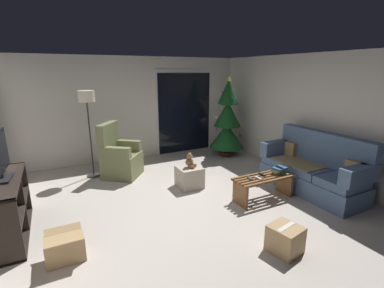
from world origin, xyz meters
The scene contains 20 objects.
ground_plane centered at (0.00, 0.00, 0.00)m, with size 7.00×7.00×0.00m, color #BCB2A8.
wall_back centered at (0.00, 3.06, 1.25)m, with size 5.72×0.12×2.50m, color silver.
wall_right centered at (2.86, 0.00, 1.25)m, with size 0.12×6.00×2.50m, color silver.
patio_door_frame centered at (1.34, 2.99, 1.10)m, with size 1.60×0.02×2.20m, color silver.
patio_door_glass centered at (1.34, 2.97, 1.05)m, with size 1.50×0.02×2.10m, color black.
couch centered at (2.32, -0.45, 0.40)m, with size 0.79×1.94×1.08m.
coffee_table centered at (1.26, -0.33, 0.28)m, with size 1.10×0.40×0.42m.
remote_black centered at (1.27, -0.26, 0.43)m, with size 0.04×0.16×0.02m, color black.
remote_silver centered at (1.10, -0.37, 0.43)m, with size 0.04×0.16×0.02m, color #ADADB2.
remote_graphite centered at (0.97, -0.30, 0.43)m, with size 0.04×0.16×0.02m, color #333338.
book_stack centered at (1.58, -0.34, 0.48)m, with size 0.27×0.21×0.12m.
cell_phone centered at (1.57, -0.35, 0.54)m, with size 0.07×0.14×0.01m, color black.
christmas_tree centered at (2.13, 2.10, 0.90)m, with size 0.89×0.89×2.03m.
armchair centered at (-0.70, 1.89, 0.40)m, with size 0.96×0.96×1.13m.
floor_lamp centered at (-1.20, 2.14, 1.51)m, with size 0.32×0.32×1.78m.
media_shelf centered at (-2.53, 0.32, 0.38)m, with size 0.40×1.40×0.80m.
ottoman centered at (0.35, 0.72, 0.20)m, with size 0.44×0.44×0.40m, color #B2A893.
teddy_bear_chestnut centered at (0.36, 0.71, 0.52)m, with size 0.21×0.22×0.29m.
cardboard_box_open_near_shelf centered at (-1.88, -0.52, 0.15)m, with size 0.43×0.42×0.35m.
cardboard_box_taped_mid_floor centered at (0.54, -1.55, 0.17)m, with size 0.41×0.42×0.34m.
Camera 1 is at (-1.82, -3.65, 2.17)m, focal length 25.60 mm.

